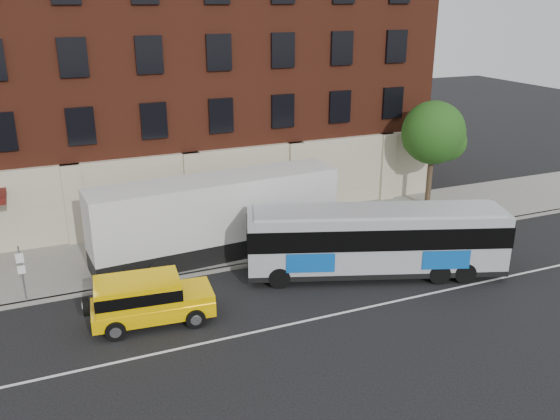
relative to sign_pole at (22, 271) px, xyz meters
name	(u,v)px	position (x,y,z in m)	size (l,w,h in m)	color
ground	(277,335)	(8.50, -6.15, -1.45)	(120.00, 120.00, 0.00)	black
sidewalk	(209,245)	(8.50, 2.85, -1.38)	(60.00, 6.00, 0.15)	gray
kerb	(227,268)	(8.50, -0.15, -1.38)	(60.00, 0.25, 0.15)	gray
lane_line	(272,328)	(8.50, -5.65, -1.45)	(60.00, 0.12, 0.01)	silver
building	(165,75)	(8.49, 10.77, 6.13)	(30.00, 12.10, 15.00)	#5C2415
sign_pole	(22,271)	(0.00, 0.00, 0.00)	(0.30, 0.20, 2.50)	gray
street_tree	(434,135)	(22.04, 3.34, 2.96)	(3.60, 3.60, 6.20)	#3A291D
city_bus	(376,239)	(14.47, -3.11, 0.27)	(11.51, 6.06, 3.11)	#A4A7AD
yellow_suv	(146,298)	(4.28, -3.40, -0.40)	(4.89, 2.43, 1.83)	#FFC400
shipping_container	(217,219)	(8.56, 1.45, 0.49)	(11.90, 3.26, 3.92)	black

